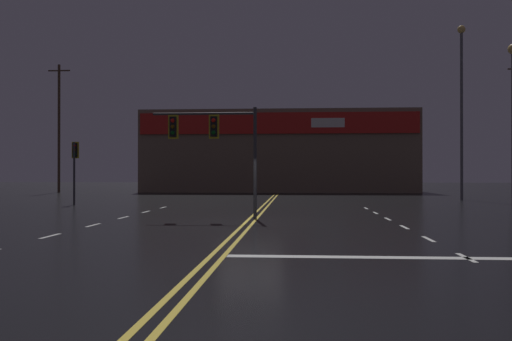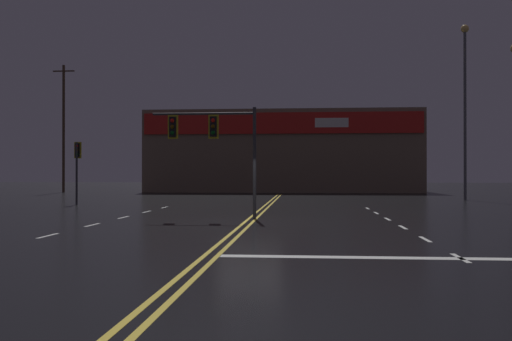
# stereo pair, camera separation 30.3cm
# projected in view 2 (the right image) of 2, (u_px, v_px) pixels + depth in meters

# --- Properties ---
(ground_plane) EXTENTS (200.00, 200.00, 0.00)m
(ground_plane) POSITION_uv_depth(u_px,v_px,m) (249.00, 222.00, 21.93)
(ground_plane) COLOR black
(road_markings) EXTENTS (16.41, 60.00, 0.01)m
(road_markings) POSITION_uv_depth(u_px,v_px,m) (276.00, 226.00, 19.98)
(road_markings) COLOR gold
(road_markings) RESTS_ON ground
(traffic_signal_median) EXTENTS (4.32, 0.36, 4.59)m
(traffic_signal_median) POSITION_uv_depth(u_px,v_px,m) (210.00, 135.00, 23.52)
(traffic_signal_median) COLOR #38383D
(traffic_signal_median) RESTS_ON ground
(traffic_signal_corner_northwest) EXTENTS (0.42, 0.36, 3.78)m
(traffic_signal_corner_northwest) POSITION_uv_depth(u_px,v_px,m) (77.00, 158.00, 34.28)
(traffic_signal_corner_northwest) COLOR #38383D
(traffic_signal_corner_northwest) RESTS_ON ground
(streetlight_near_left) EXTENTS (0.56, 0.56, 12.36)m
(streetlight_near_left) POSITION_uv_depth(u_px,v_px,m) (465.00, 92.00, 40.07)
(streetlight_near_left) COLOR #59595E
(streetlight_near_left) RESTS_ON ground
(building_backdrop) EXTENTS (27.58, 10.23, 8.20)m
(building_backdrop) POSITION_uv_depth(u_px,v_px,m) (283.00, 152.00, 60.09)
(building_backdrop) COLOR #7A6651
(building_backdrop) RESTS_ON ground
(utility_pole_row) EXTENTS (46.72, 0.26, 12.72)m
(utility_pole_row) POSITION_uv_depth(u_px,v_px,m) (283.00, 126.00, 55.05)
(utility_pole_row) COLOR #4C3828
(utility_pole_row) RESTS_ON ground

